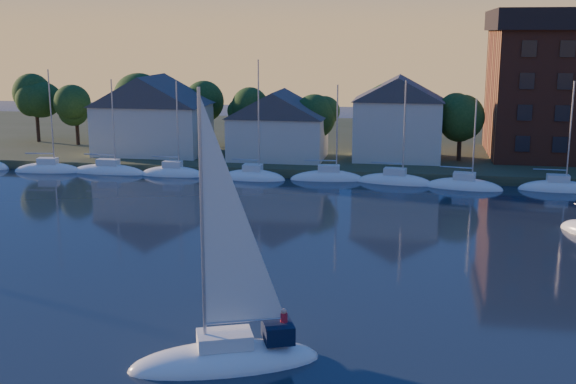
% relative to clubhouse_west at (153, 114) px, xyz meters
% --- Properties ---
extents(shoreline_land, '(160.00, 50.00, 2.00)m').
position_rel_clubhouse_west_xyz_m(shoreline_land, '(22.00, 17.00, -5.93)').
color(shoreline_land, '#344025').
rests_on(shoreline_land, ground).
extents(wooden_dock, '(120.00, 3.00, 1.00)m').
position_rel_clubhouse_west_xyz_m(wooden_dock, '(22.00, -6.00, -5.93)').
color(wooden_dock, brown).
rests_on(wooden_dock, ground).
extents(clubhouse_west, '(13.65, 9.45, 9.64)m').
position_rel_clubhouse_west_xyz_m(clubhouse_west, '(0.00, 0.00, 0.00)').
color(clubhouse_west, beige).
rests_on(clubhouse_west, shoreline_land).
extents(clubhouse_centre, '(11.55, 8.40, 8.08)m').
position_rel_clubhouse_west_xyz_m(clubhouse_centre, '(16.00, -1.00, -0.80)').
color(clubhouse_centre, beige).
rests_on(clubhouse_centre, shoreline_land).
extents(clubhouse_east, '(10.50, 8.40, 9.80)m').
position_rel_clubhouse_west_xyz_m(clubhouse_east, '(30.00, 1.00, 0.07)').
color(clubhouse_east, beige).
rests_on(clubhouse_east, shoreline_land).
extents(tree_line, '(93.40, 5.40, 8.90)m').
position_rel_clubhouse_west_xyz_m(tree_line, '(24.00, 5.00, 1.24)').
color(tree_line, '#332117').
rests_on(tree_line, shoreline_land).
extents(moored_fleet, '(79.50, 2.40, 12.05)m').
position_rel_clubhouse_west_xyz_m(moored_fleet, '(18.00, -9.00, -5.83)').
color(moored_fleet, white).
rests_on(moored_fleet, ground).
extents(hero_sailboat, '(9.75, 6.19, 14.45)m').
position_rel_clubhouse_west_xyz_m(hero_sailboat, '(23.56, -53.47, -5.33)').
color(hero_sailboat, white).
rests_on(hero_sailboat, ground).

